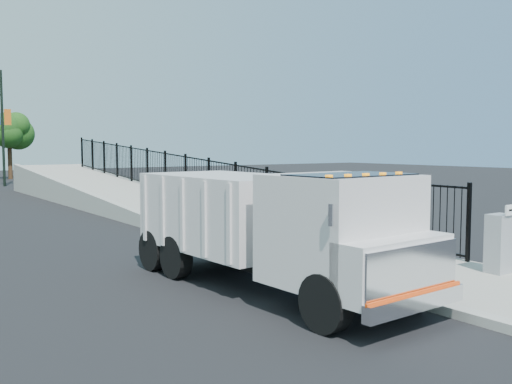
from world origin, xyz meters
TOP-DOWN VIEW (x-y plane):
  - ground at (0.00, 0.00)m, footprint 120.00×120.00m
  - sidewalk at (1.93, -2.00)m, footprint 3.55×12.00m
  - curb at (0.00, -2.00)m, footprint 0.30×12.00m
  - ramp at (2.12, 16.00)m, footprint 3.95×24.06m
  - iron_fence at (3.55, 12.00)m, footprint 0.10×28.00m
  - truck at (-1.50, -1.22)m, footprint 2.60×7.05m
  - worker at (0.52, -0.07)m, footprint 0.42×0.61m
  - utility_cabinet at (3.10, -3.08)m, footprint 0.55×0.40m
  - arrow_sign at (3.10, -3.30)m, footprint 0.35×0.04m
  - debris at (1.16, -2.77)m, footprint 0.38×0.38m
  - tree_1 at (2.40, 41.51)m, footprint 2.49×2.49m

SIDE VIEW (x-z plane):
  - ground at x=0.00m, z-range 0.00..0.00m
  - ramp at x=2.12m, z-range -1.60..1.60m
  - sidewalk at x=1.93m, z-range 0.00..0.12m
  - curb at x=0.00m, z-range 0.00..0.16m
  - debris at x=1.16m, z-range 0.12..0.21m
  - utility_cabinet at x=3.10m, z-range 0.12..1.37m
  - iron_fence at x=3.55m, z-range 0.00..1.80m
  - worker at x=0.52m, z-range 0.12..1.75m
  - truck at x=-1.50m, z-range 0.15..2.53m
  - arrow_sign at x=3.10m, z-range 1.37..1.59m
  - tree_1 at x=2.40m, z-range 1.31..6.56m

